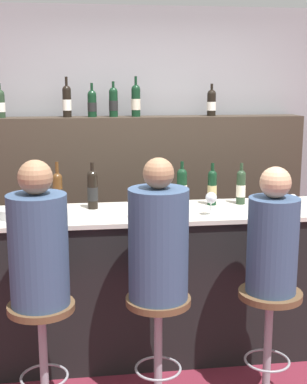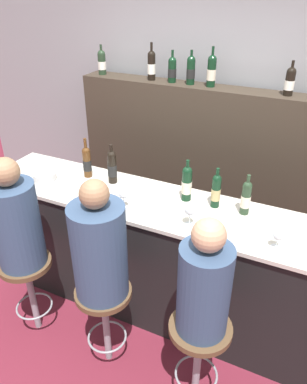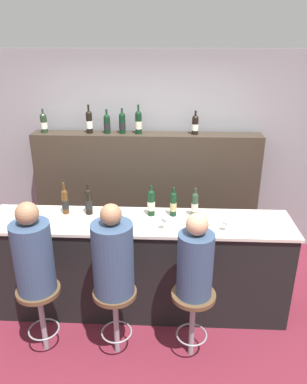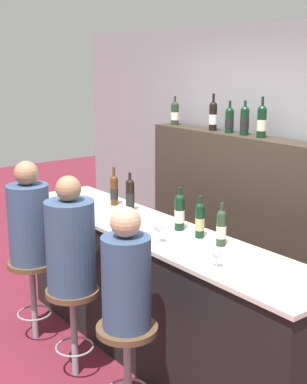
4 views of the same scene
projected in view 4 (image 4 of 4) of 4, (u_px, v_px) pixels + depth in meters
ground_plane at (125, 368)px, 4.07m from camera, size 16.00×16.00×0.00m
wall_back at (284, 172)px, 4.78m from camera, size 6.40×0.05×2.60m
bar_counter at (156, 294)px, 4.11m from camera, size 3.03×0.62×1.05m
back_bar_cabinet at (265, 229)px, 4.77m from camera, size 2.84×0.28×1.62m
wine_bottle_counter_0 at (114, 190)px, 4.61m from camera, size 0.07×0.07×0.34m
wine_bottle_counter_1 at (130, 195)px, 4.43m from camera, size 0.07×0.07×0.33m
wine_bottle_counter_2 at (180, 212)px, 3.94m from camera, size 0.08×0.08×0.32m
wine_bottle_counter_3 at (200, 220)px, 3.77m from camera, size 0.07×0.07×0.31m
wine_bottle_counter_4 at (221, 227)px, 3.60m from camera, size 0.07×0.07×0.30m
wine_bottle_backbar_0 at (175, 113)px, 5.52m from camera, size 0.08×0.08×0.29m
wine_bottle_backbar_1 at (213, 116)px, 5.08m from camera, size 0.08×0.08×0.35m
wine_bottle_backbar_2 at (229, 120)px, 4.92m from camera, size 0.08×0.08×0.30m
wine_bottle_backbar_3 at (245, 120)px, 4.77m from camera, size 0.08×0.08×0.31m
wine_bottle_backbar_4 at (262, 121)px, 4.61m from camera, size 0.08×0.08×0.35m
wine_glass_0 at (118, 212)px, 4.04m from camera, size 0.07×0.07×0.15m
wine_glass_1 at (159, 227)px, 3.66m from camera, size 0.08×0.08×0.16m
wine_glass_2 at (217, 254)px, 3.22m from camera, size 0.07×0.07×0.13m
metal_bowl at (77, 198)px, 4.73m from camera, size 0.18×0.18×0.06m
bar_stool_left at (32, 278)px, 4.38m from camera, size 0.39×0.39×0.69m
guest_seated_left at (29, 219)px, 4.26m from camera, size 0.33×0.33×0.83m
bar_stool_middle at (73, 308)px, 3.86m from camera, size 0.39×0.39×0.69m
guest_seated_middle at (70, 242)px, 3.74m from camera, size 0.35×0.35×0.83m
bar_stool_right at (127, 347)px, 3.33m from camera, size 0.39×0.39×0.69m
guest_seated_right at (126, 276)px, 3.22m from camera, size 0.30×0.30×0.76m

